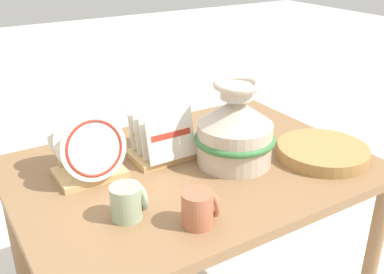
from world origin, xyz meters
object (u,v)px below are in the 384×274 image
(dish_rack_round_plates, at_px, (89,154))
(mug_terracotta_glaze, at_px, (199,208))
(dish_rack_square_plates, at_px, (161,140))
(wicker_charger_stack, at_px, (323,152))
(mug_sage_glaze, at_px, (128,202))
(ceramic_vase, at_px, (235,129))

(dish_rack_round_plates, height_order, mug_terracotta_glaze, dish_rack_round_plates)
(dish_rack_square_plates, relative_size, mug_terracotta_glaze, 2.16)
(dish_rack_round_plates, bearing_deg, wicker_charger_stack, -21.75)
(mug_sage_glaze, bearing_deg, dish_rack_round_plates, 92.17)
(dish_rack_round_plates, height_order, wicker_charger_stack, dish_rack_round_plates)
(ceramic_vase, xyz_separation_m, dish_rack_round_plates, (-0.47, 0.17, -0.04))
(dish_rack_round_plates, bearing_deg, mug_sage_glaze, -87.83)
(dish_rack_round_plates, bearing_deg, ceramic_vase, -19.31)
(wicker_charger_stack, height_order, mug_sage_glaze, mug_sage_glaze)
(ceramic_vase, distance_m, mug_sage_glaze, 0.48)
(wicker_charger_stack, relative_size, mug_terracotta_glaze, 3.19)
(wicker_charger_stack, xyz_separation_m, mug_sage_glaze, (-0.76, 0.03, 0.03))
(mug_sage_glaze, bearing_deg, dish_rack_square_plates, 47.78)
(ceramic_vase, xyz_separation_m, dish_rack_square_plates, (-0.20, 0.17, -0.06))
(wicker_charger_stack, height_order, mug_terracotta_glaze, mug_terracotta_glaze)
(ceramic_vase, distance_m, mug_terracotta_glaze, 0.40)
(dish_rack_square_plates, bearing_deg, mug_sage_glaze, -132.22)
(ceramic_vase, relative_size, wicker_charger_stack, 0.92)
(ceramic_vase, bearing_deg, wicker_charger_stack, -25.48)
(wicker_charger_stack, bearing_deg, dish_rack_square_plates, 147.59)
(ceramic_vase, bearing_deg, mug_sage_glaze, -166.01)
(ceramic_vase, distance_m, dish_rack_round_plates, 0.50)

